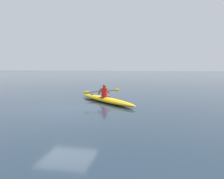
# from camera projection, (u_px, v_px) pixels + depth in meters

# --- Properties ---
(ground_plane) EXTENTS (160.00, 160.00, 0.00)m
(ground_plane) POSITION_uv_depth(u_px,v_px,m) (67.00, 109.00, 10.13)
(ground_plane) COLOR #1E2D3D
(kayak) EXTENTS (4.08, 3.93, 0.29)m
(kayak) POSITION_uv_depth(u_px,v_px,m) (106.00, 100.00, 11.91)
(kayak) COLOR #EAB214
(kayak) RESTS_ON ground
(kayaker) EXTENTS (1.74, 1.82, 0.72)m
(kayaker) POSITION_uv_depth(u_px,v_px,m) (104.00, 91.00, 11.98)
(kayaker) COLOR red
(kayaker) RESTS_ON kayak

